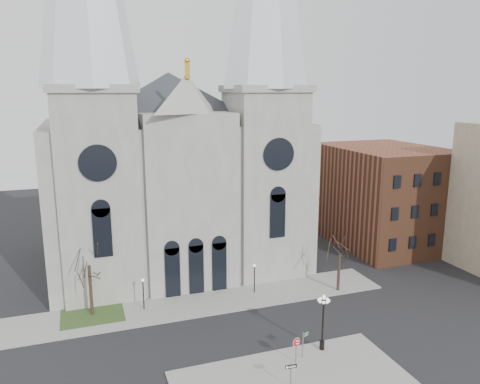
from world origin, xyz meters
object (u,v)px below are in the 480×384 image
object	(u,v)px
globe_lamp	(323,315)
street_name_sign	(303,342)
stop_sign	(296,345)
one_way_sign	(291,371)

from	to	relation	value
globe_lamp	street_name_sign	size ratio (longest dim) A/B	2.22
stop_sign	globe_lamp	size ratio (longest dim) A/B	0.45
stop_sign	street_name_sign	size ratio (longest dim) A/B	0.99
stop_sign	globe_lamp	bearing A→B (deg)	25.26
stop_sign	one_way_sign	bearing A→B (deg)	-116.85
globe_lamp	one_way_sign	size ratio (longest dim) A/B	2.44
globe_lamp	one_way_sign	distance (m)	6.51
street_name_sign	globe_lamp	bearing A→B (deg)	-7.69
stop_sign	street_name_sign	bearing A→B (deg)	34.65
one_way_sign	street_name_sign	bearing A→B (deg)	55.76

